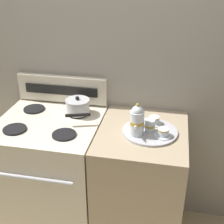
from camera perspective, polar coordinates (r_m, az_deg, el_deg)
name	(u,v)px	position (r m, az deg, el deg)	size (l,w,h in m)	color
wall_back	(101,82)	(2.29, -1.94, 5.50)	(6.00, 0.05, 2.20)	#9E998E
stove	(54,176)	(2.40, -10.58, -11.49)	(0.69, 0.69, 0.94)	beige
control_panel	(62,89)	(2.35, -9.09, 4.19)	(0.68, 0.05, 0.20)	beige
side_counter	(140,188)	(2.27, 5.10, -13.66)	(0.57, 0.66, 0.93)	tan
saucepan	(78,106)	(2.18, -6.29, 1.05)	(0.21, 0.27, 0.12)	#B7B7BC
serving_tray	(150,131)	(1.99, 6.93, -3.55)	(0.35, 0.35, 0.01)	#B2B2B7
teapot	(137,120)	(1.89, 4.58, -1.55)	(0.09, 0.14, 0.21)	silver
teacup_left	(163,132)	(1.92, 9.32, -3.72)	(0.11, 0.11, 0.05)	silver
teacup_right	(135,122)	(2.01, 4.24, -1.90)	(0.11, 0.11, 0.05)	silver
teacup_front	(154,120)	(2.05, 7.70, -1.50)	(0.11, 0.11, 0.05)	silver
creamer_jug	(150,126)	(1.96, 6.92, -2.47)	(0.07, 0.07, 0.08)	silver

